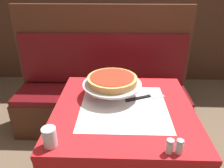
{
  "coord_description": "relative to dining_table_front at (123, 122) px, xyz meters",
  "views": [
    {
      "loc": [
        -0.04,
        -1.16,
        1.47
      ],
      "look_at": [
        -0.08,
        0.11,
        0.84
      ],
      "focal_mm": 35.0,
      "sensor_mm": 36.0,
      "label": 1
    }
  ],
  "objects": [
    {
      "name": "condiment_caddy",
      "position": [
        0.21,
        1.6,
        0.16
      ],
      "size": [
        0.12,
        0.12,
        0.15
      ],
      "color": "black",
      "rests_on": "dining_table_rear"
    },
    {
      "name": "pepper_shaker",
      "position": [
        0.25,
        -0.39,
        0.15
      ],
      "size": [
        0.03,
        0.03,
        0.07
      ],
      "color": "silver",
      "rests_on": "dining_table_front"
    },
    {
      "name": "dining_table_rear",
      "position": [
        0.19,
        1.51,
        -0.0
      ],
      "size": [
        0.67,
        0.67,
        0.74
      ],
      "color": "#194799",
      "rests_on": "ground_plane"
    },
    {
      "name": "salt_shaker",
      "position": [
        0.2,
        -0.39,
        0.15
      ],
      "size": [
        0.04,
        0.04,
        0.07
      ],
      "color": "silver",
      "rests_on": "dining_table_front"
    },
    {
      "name": "napkin_holder",
      "position": [
        -0.08,
        0.39,
        0.16
      ],
      "size": [
        0.1,
        0.05,
        0.09
      ],
      "color": "#B2B2B7",
      "rests_on": "dining_table_front"
    },
    {
      "name": "deep_dish_pizza",
      "position": [
        -0.08,
        0.14,
        0.23
      ],
      "size": [
        0.33,
        0.33,
        0.05
      ],
      "color": "tan",
      "rests_on": "pizza_pan_stand"
    },
    {
      "name": "booth_bench",
      "position": [
        -0.2,
        0.79,
        -0.27
      ],
      "size": [
        1.73,
        0.48,
        1.24
      ],
      "color": "#4C2819",
      "rests_on": "ground_plane"
    },
    {
      "name": "water_glass_near",
      "position": [
        -0.36,
        -0.36,
        0.16
      ],
      "size": [
        0.07,
        0.07,
        0.1
      ],
      "color": "silver",
      "rests_on": "dining_table_front"
    },
    {
      "name": "pizza_server",
      "position": [
        0.15,
        0.12,
        0.12
      ],
      "size": [
        0.27,
        0.15,
        0.01
      ],
      "color": "#BCBCC1",
      "rests_on": "dining_table_front"
    },
    {
      "name": "pizza_pan_stand",
      "position": [
        -0.08,
        0.14,
        0.2
      ],
      "size": [
        0.39,
        0.39,
        0.09
      ],
      "color": "#ADADB2",
      "rests_on": "dining_table_front"
    },
    {
      "name": "dining_table_front",
      "position": [
        0.0,
        0.0,
        0.0
      ],
      "size": [
        0.86,
        0.86,
        0.74
      ],
      "color": "red",
      "rests_on": "ground_plane"
    }
  ]
}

